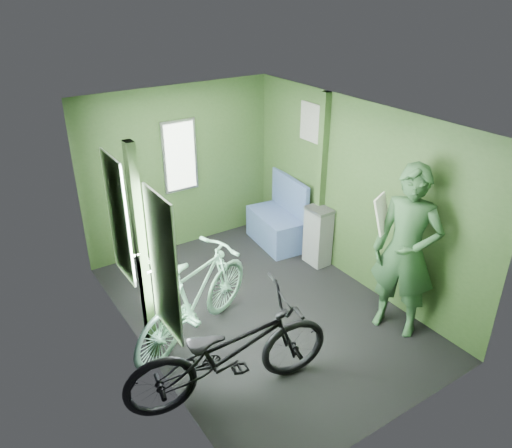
{
  "coord_description": "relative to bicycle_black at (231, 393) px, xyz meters",
  "views": [
    {
      "loc": [
        -2.71,
        -3.99,
        3.55
      ],
      "look_at": [
        0.0,
        0.1,
        1.1
      ],
      "focal_mm": 35.0,
      "sensor_mm": 36.0,
      "label": 1
    }
  ],
  "objects": [
    {
      "name": "passenger",
      "position": [
        2.06,
        -0.15,
        0.96
      ],
      "size": [
        0.7,
        0.83,
        1.92
      ],
      "rotation": [
        0.0,
        0.0,
        -1.15
      ],
      "color": "#2B4F2F",
      "rests_on": "ground"
    },
    {
      "name": "room",
      "position": [
        0.93,
        0.97,
        1.44
      ],
      "size": [
        4.0,
        4.02,
        2.31
      ],
      "color": "black",
      "rests_on": "ground"
    },
    {
      "name": "bench_seat",
      "position": [
        2.11,
        2.18,
        0.29
      ],
      "size": [
        0.63,
        0.99,
        0.99
      ],
      "rotation": [
        0.0,
        0.0,
        -0.11
      ],
      "color": "navy",
      "rests_on": "ground"
    },
    {
      "name": "waste_box",
      "position": [
        2.23,
        1.42,
        0.41
      ],
      "size": [
        0.24,
        0.34,
        0.82
      ],
      "primitive_type": "cube",
      "color": "slate",
      "rests_on": "ground"
    },
    {
      "name": "bicycle_mint",
      "position": [
        0.12,
        0.89,
        0.0
      ],
      "size": [
        1.89,
        1.27,
        1.13
      ],
      "primitive_type": "imported",
      "rotation": [
        0.0,
        -0.11,
        1.97
      ],
      "color": "#7ABB9A",
      "rests_on": "ground"
    },
    {
      "name": "bicycle_black",
      "position": [
        0.0,
        0.0,
        0.0
      ],
      "size": [
        2.07,
        1.09,
        1.08
      ],
      "primitive_type": "imported",
      "rotation": [
        0.0,
        -0.08,
        1.4
      ],
      "color": "black",
      "rests_on": "ground"
    }
  ]
}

